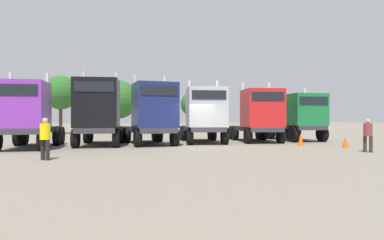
# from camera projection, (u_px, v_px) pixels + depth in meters

# --- Properties ---
(ground) EXTENTS (200.00, 200.00, 0.00)m
(ground) POSITION_uv_depth(u_px,v_px,m) (198.00, 147.00, 19.89)
(ground) COLOR gray
(semi_truck_purple) EXTENTS (3.46, 6.21, 4.14)m
(semi_truck_purple) POSITION_uv_depth(u_px,v_px,m) (26.00, 114.00, 18.24)
(semi_truck_purple) COLOR #333338
(semi_truck_purple) RESTS_ON ground
(semi_truck_black) EXTENTS (3.74, 6.39, 4.48)m
(semi_truck_black) POSITION_uv_depth(u_px,v_px,m) (99.00, 112.00, 20.21)
(semi_truck_black) COLOR #333338
(semi_truck_black) RESTS_ON ground
(semi_truck_navy) EXTENTS (2.59, 6.21, 4.33)m
(semi_truck_navy) POSITION_uv_depth(u_px,v_px,m) (152.00, 114.00, 21.02)
(semi_truck_navy) COLOR #333338
(semi_truck_navy) RESTS_ON ground
(semi_truck_silver) EXTENTS (3.85, 6.67, 4.18)m
(semi_truck_silver) POSITION_uv_depth(u_px,v_px,m) (204.00, 115.00, 22.54)
(semi_truck_silver) COLOR #333338
(semi_truck_silver) RESTS_ON ground
(semi_truck_red) EXTENTS (3.78, 6.26, 4.16)m
(semi_truck_red) POSITION_uv_depth(u_px,v_px,m) (259.00, 115.00, 23.44)
(semi_truck_red) COLOR #333338
(semi_truck_red) RESTS_ON ground
(semi_truck_green) EXTENTS (3.27, 6.26, 3.96)m
(semi_truck_green) POSITION_uv_depth(u_px,v_px,m) (299.00, 116.00, 24.97)
(semi_truck_green) COLOR #333338
(semi_truck_green) RESTS_ON ground
(visitor_in_hivis) EXTENTS (0.56, 0.56, 1.67)m
(visitor_in_hivis) POSITION_uv_depth(u_px,v_px,m) (45.00, 136.00, 13.50)
(visitor_in_hivis) COLOR black
(visitor_in_hivis) RESTS_ON ground
(visitor_with_camera) EXTENTS (0.52, 0.52, 1.62)m
(visitor_with_camera) POSITION_uv_depth(u_px,v_px,m) (368.00, 133.00, 16.65)
(visitor_with_camera) COLOR #2C2C2C
(visitor_with_camera) RESTS_ON ground
(traffic_cone_near) EXTENTS (0.36, 0.36, 0.64)m
(traffic_cone_near) POSITION_uv_depth(u_px,v_px,m) (345.00, 142.00, 18.96)
(traffic_cone_near) COLOR #F2590C
(traffic_cone_near) RESTS_ON ground
(traffic_cone_mid) EXTENTS (0.36, 0.36, 0.74)m
(traffic_cone_mid) POSITION_uv_depth(u_px,v_px,m) (301.00, 139.00, 20.83)
(traffic_cone_mid) COLOR #F2590C
(traffic_cone_mid) RESTS_ON ground
(oak_far_left) EXTENTS (3.59, 3.59, 6.16)m
(oak_far_left) POSITION_uv_depth(u_px,v_px,m) (61.00, 93.00, 36.18)
(oak_far_left) COLOR #4C3823
(oak_far_left) RESTS_ON ground
(oak_far_centre) EXTENTS (4.38, 4.38, 6.00)m
(oak_far_centre) POSITION_uv_depth(u_px,v_px,m) (118.00, 99.00, 39.15)
(oak_far_centre) COLOR #4C3823
(oak_far_centre) RESTS_ON ground
(oak_far_right) EXTENTS (3.13, 3.13, 4.95)m
(oak_far_right) POSITION_uv_depth(u_px,v_px,m) (194.00, 104.00, 41.32)
(oak_far_right) COLOR #4C3823
(oak_far_right) RESTS_ON ground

